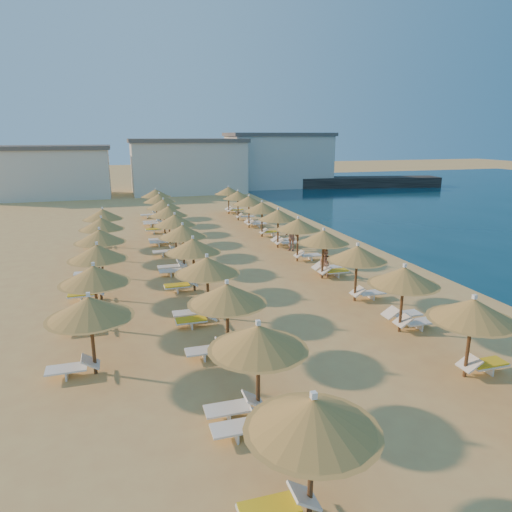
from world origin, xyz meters
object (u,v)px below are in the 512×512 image
object	(u,v)px
jetty	(342,182)
parasol_row_east	(298,225)
beachgoer_c	(291,238)
parasol_row_west	(183,232)
beachgoer_b	(325,263)

from	to	relation	value
jetty	parasol_row_east	distance (m)	43.86
jetty	parasol_row_east	size ratio (longest dim) A/B	0.74
beachgoer_c	jetty	bearing A→B (deg)	106.46
parasol_row_east	parasol_row_west	world-z (taller)	same
parasol_row_west	beachgoer_c	size ratio (longest dim) A/B	22.54
jetty	beachgoer_c	distance (m)	41.19
jetty	beachgoer_b	distance (m)	46.78
parasol_row_west	beachgoer_c	world-z (taller)	parasol_row_west
jetty	beachgoer_b	world-z (taller)	beachgoer_b
parasol_row_east	beachgoer_c	size ratio (longest dim) A/B	22.54
parasol_row_east	beachgoer_c	bearing A→B (deg)	77.11
parasol_row_east	beachgoer_b	world-z (taller)	parasol_row_east
beachgoer_b	jetty	bearing A→B (deg)	125.53
parasol_row_east	beachgoer_b	bearing A→B (deg)	-85.70
beachgoer_b	parasol_row_east	bearing A→B (deg)	158.06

